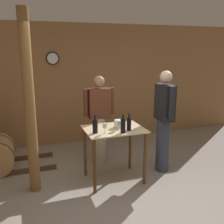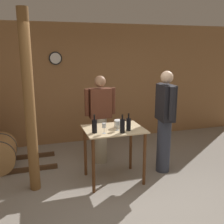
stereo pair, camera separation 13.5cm
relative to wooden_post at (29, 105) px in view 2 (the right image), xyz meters
The scene contains 12 objects.
ground_plane 2.02m from the wooden_post, 32.99° to the right, with size 14.00×14.00×0.00m, color gray.
back_wall 2.35m from the wooden_post, 57.53° to the left, with size 8.40×0.08×2.70m.
tasting_table 1.42m from the wooden_post, ahead, with size 0.95×0.72×0.90m.
wooden_post is the anchor object (origin of this frame).
wine_bottle_far_left 1.00m from the wooden_post, 12.86° to the right, with size 0.08×0.08×0.29m.
wine_bottle_left 1.41m from the wooden_post, 14.30° to the right, with size 0.08×0.08×0.29m.
wine_bottle_center 1.52m from the wooden_post, 10.05° to the right, with size 0.07×0.07×0.28m.
wine_glass_near_left 1.14m from the wooden_post, 15.19° to the right, with size 0.06×0.06×0.16m.
wine_glass_near_center 1.35m from the wooden_post, ahead, with size 0.07×0.07×0.15m.
ice_bucket 1.42m from the wooden_post, ahead, with size 0.14×0.14×0.12m.
person_host 1.48m from the wooden_post, 28.17° to the left, with size 0.59×0.24×1.67m.
person_visitor_with_scarf 2.24m from the wooden_post, ahead, with size 0.25×0.59×1.79m.
Camera 2 is at (-1.22, -3.11, 2.15)m, focal length 42.00 mm.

